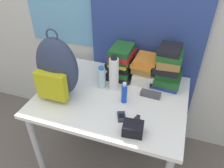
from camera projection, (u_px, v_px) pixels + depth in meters
name	position (u px, v px, depth m)	size (l,w,h in m)	color
wall_back	(132.00, 12.00, 1.80)	(6.00, 0.06, 2.50)	beige
curtain_blue	(148.00, 16.00, 1.72)	(0.95, 0.04, 2.50)	navy
desk	(112.00, 104.00, 1.73)	(1.12, 0.87, 0.78)	silver
backpack	(57.00, 69.00, 1.55)	(0.32, 0.22, 0.52)	#2D3851
book_stack_left	(121.00, 62.00, 1.82)	(0.22, 0.26, 0.27)	black
book_stack_center	(145.00, 69.00, 1.78)	(0.20, 0.26, 0.22)	silver
book_stack_right	(168.00, 67.00, 1.70)	(0.23, 0.28, 0.33)	navy
water_bottle	(102.00, 77.00, 1.71)	(0.06, 0.06, 0.18)	silver
sports_bottle	(114.00, 74.00, 1.67)	(0.07, 0.07, 0.28)	white
sunscreen_bottle	(124.00, 93.00, 1.56)	(0.04, 0.04, 0.17)	blue
cell_phone	(121.00, 117.00, 1.46)	(0.08, 0.11, 0.02)	#2D2D33
sunglasses_case	(151.00, 94.00, 1.65)	(0.15, 0.06, 0.04)	#47474C
camera_pouch	(133.00, 129.00, 1.34)	(0.14, 0.11, 0.08)	black
wristwatch	(137.00, 119.00, 1.45)	(0.04, 0.09, 0.01)	black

